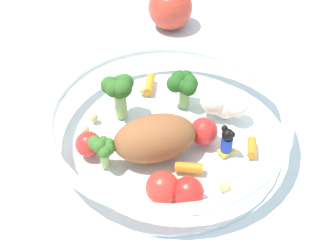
% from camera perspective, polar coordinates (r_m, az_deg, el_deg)
% --- Properties ---
extents(ground_plane, '(2.40, 2.40, 0.00)m').
position_cam_1_polar(ground_plane, '(0.53, 2.30, -1.62)').
color(ground_plane, silver).
extents(food_container, '(0.26, 0.26, 0.07)m').
position_cam_1_polar(food_container, '(0.51, 0.07, 0.14)').
color(food_container, white).
rests_on(food_container, ground_plane).
extents(loose_apple, '(0.06, 0.06, 0.08)m').
position_cam_1_polar(loose_apple, '(0.71, 0.27, 13.96)').
color(loose_apple, '#BC3828').
rests_on(loose_apple, ground_plane).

